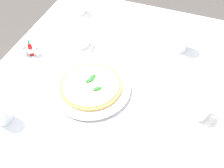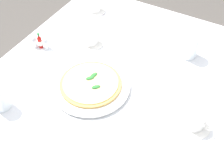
{
  "view_description": "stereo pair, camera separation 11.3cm",
  "coord_description": "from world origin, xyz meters",
  "views": [
    {
      "loc": [
        -0.19,
        0.76,
        1.6
      ],
      "look_at": [
        0.08,
        0.04,
        0.75
      ],
      "focal_mm": 44.49,
      "sensor_mm": 36.0,
      "label": 1
    },
    {
      "loc": [
        -0.3,
        0.71,
        1.6
      ],
      "look_at": [
        0.08,
        0.04,
        0.75
      ],
      "focal_mm": 44.49,
      "sensor_mm": 36.0,
      "label": 2
    }
  ],
  "objects": [
    {
      "name": "ground_plane",
      "position": [
        0.0,
        0.0,
        0.0
      ],
      "size": [
        8.0,
        8.0,
        0.0
      ],
      "primitive_type": "plane",
      "color": "#4C4742"
    },
    {
      "name": "dining_table",
      "position": [
        0.0,
        0.0,
        0.61
      ],
      "size": [
        1.22,
        1.22,
        0.73
      ],
      "color": "white",
      "rests_on": "ground_plane"
    },
    {
      "name": "pizza_plate",
      "position": [
        0.15,
        0.09,
        0.75
      ],
      "size": [
        0.33,
        0.33,
        0.02
      ],
      "color": "white",
      "rests_on": "dining_table"
    },
    {
      "name": "pizza",
      "position": [
        0.15,
        0.09,
        0.76
      ],
      "size": [
        0.25,
        0.25,
        0.02
      ],
      "color": "tan",
      "rests_on": "pizza_plate"
    },
    {
      "name": "coffee_cup_near_left",
      "position": [
        0.44,
        -0.4,
        0.76
      ],
      "size": [
        0.13,
        0.13,
        0.06
      ],
      "color": "white",
      "rests_on": "dining_table"
    },
    {
      "name": "coffee_cup_left_edge",
      "position": [
        -0.28,
        0.06,
        0.77
      ],
      "size": [
        0.13,
        0.13,
        0.07
      ],
      "color": "white",
      "rests_on": "dining_table"
    },
    {
      "name": "coffee_cup_far_left",
      "position": [
        0.31,
        -0.15,
        0.76
      ],
      "size": [
        0.13,
        0.13,
        0.06
      ],
      "color": "white",
      "rests_on": "dining_table"
    },
    {
      "name": "water_glass_near_right",
      "position": [
        0.4,
        0.34,
        0.78
      ],
      "size": [
        0.06,
        0.06,
        0.1
      ],
      "color": "white",
      "rests_on": "dining_table"
    },
    {
      "name": "water_glass_back_corner",
      "position": [
        -0.13,
        -0.3,
        0.78
      ],
      "size": [
        0.08,
        0.08,
        0.11
      ],
      "color": "white",
      "rests_on": "dining_table"
    },
    {
      "name": "hot_sauce_bottle",
      "position": [
        0.5,
        -0.02,
        0.77
      ],
      "size": [
        0.02,
        0.02,
        0.08
      ],
      "color": "#B7140F",
      "rests_on": "dining_table"
    },
    {
      "name": "salt_shaker",
      "position": [
        0.52,
        -0.01,
        0.76
      ],
      "size": [
        0.03,
        0.03,
        0.06
      ],
      "color": "white",
      "rests_on": "dining_table"
    },
    {
      "name": "pepper_shaker",
      "position": [
        0.47,
        -0.03,
        0.76
      ],
      "size": [
        0.03,
        0.03,
        0.06
      ],
      "color": "white",
      "rests_on": "dining_table"
    }
  ]
}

